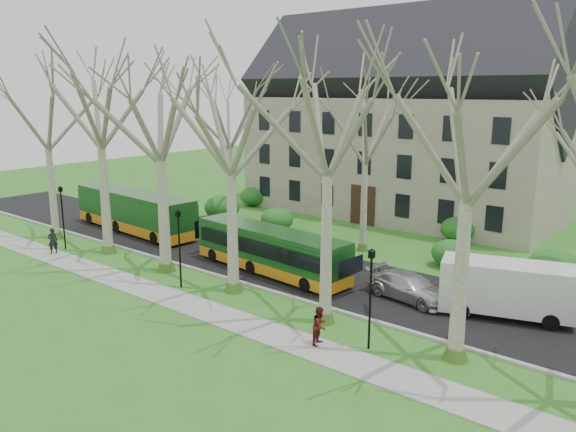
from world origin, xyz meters
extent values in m
plane|color=#347220|center=(0.00, 0.00, 0.00)|extent=(120.00, 120.00, 0.00)
cube|color=gray|center=(0.00, -2.50, 0.03)|extent=(70.00, 2.00, 0.06)
cube|color=black|center=(0.00, 5.50, 0.03)|extent=(80.00, 8.00, 0.06)
cube|color=#A5A39E|center=(0.00, 1.50, 0.07)|extent=(80.00, 0.25, 0.14)
cube|color=gray|center=(-6.00, 24.00, 5.00)|extent=(26.00, 12.00, 10.00)
cylinder|color=black|center=(-18.00, -1.00, 2.00)|extent=(0.10, 0.10, 4.00)
cube|color=black|center=(-18.00, -1.00, 4.15)|extent=(0.22, 0.22, 0.30)
cylinder|color=black|center=(-6.00, -1.00, 2.00)|extent=(0.10, 0.10, 4.00)
cube|color=black|center=(-6.00, -1.00, 4.15)|extent=(0.22, 0.22, 0.30)
cylinder|color=black|center=(6.00, -1.00, 2.00)|extent=(0.10, 0.10, 4.00)
cube|color=black|center=(6.00, -1.00, 4.15)|extent=(0.22, 0.22, 0.30)
ellipsoid|color=#1D6523|center=(-16.00, 12.00, 1.00)|extent=(2.60, 2.60, 2.00)
ellipsoid|color=#1D6523|center=(-10.00, 12.00, 1.00)|extent=(2.60, 2.60, 2.00)
ellipsoid|color=#1D6523|center=(4.00, 12.00, 1.00)|extent=(2.60, 2.60, 2.00)
ellipsoid|color=#1D6523|center=(10.00, 12.00, 1.00)|extent=(2.60, 2.60, 2.00)
ellipsoid|color=#1D6523|center=(-18.00, 18.00, 1.00)|extent=(2.60, 2.60, 2.00)
ellipsoid|color=#1D6523|center=(2.00, 18.00, 1.00)|extent=(2.60, 2.60, 2.00)
imported|color=#B9BABF|center=(4.73, 5.14, 0.75)|extent=(4.99, 2.72, 1.37)
imported|color=black|center=(-17.49, -2.14, 0.92)|extent=(0.58, 0.72, 1.72)
imported|color=#501512|center=(4.20, -2.02, 0.90)|extent=(0.75, 0.90, 1.67)
camera|label=1|loc=(17.11, -20.14, 10.70)|focal=35.00mm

